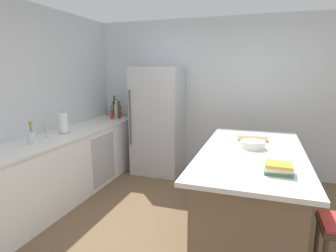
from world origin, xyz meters
TOP-DOWN VIEW (x-y plane):
  - ground_plane at (0.00, 0.00)m, footprint 7.20×7.20m
  - wall_rear at (0.00, 2.25)m, footprint 6.00×0.10m
  - wall_left at (-2.45, 0.00)m, footprint 0.10×6.00m
  - counter_run_left at (-2.08, 0.57)m, footprint 0.67×3.09m
  - kitchen_island at (0.39, 0.39)m, footprint 1.04×2.12m
  - refrigerator at (-1.21, 1.86)m, footprint 0.80×0.72m
  - sink_faucet at (-2.13, 0.27)m, footprint 0.15×0.05m
  - flower_vase at (-2.07, -0.06)m, footprint 0.09×0.09m
  - paper_towel_roll at (-2.09, 0.53)m, footprint 0.14×0.14m
  - wine_bottle at (-2.13, 2.01)m, footprint 0.07×0.07m
  - whiskey_bottle at (-1.98, 1.90)m, footprint 0.08×0.08m
  - gin_bottle at (-1.99, 1.81)m, footprint 0.07×0.07m
  - hot_sauce_bottle at (-2.03, 1.72)m, footprint 0.05×0.05m
  - cookbook_stack at (0.61, -0.23)m, footprint 0.22×0.19m
  - mixing_bowl at (0.39, 0.49)m, footprint 0.26×0.26m
  - cutting_board at (0.37, 0.90)m, footprint 0.37×0.25m

SIDE VIEW (x-z plane):
  - ground_plane at x=0.00m, z-range 0.00..0.00m
  - counter_run_left at x=-2.08m, z-range 0.00..0.91m
  - kitchen_island at x=0.39m, z-range 0.01..0.93m
  - refrigerator at x=-1.21m, z-range 0.00..1.80m
  - cutting_board at x=0.37m, z-range 0.92..0.94m
  - mixing_bowl at x=0.39m, z-range 0.92..1.00m
  - cookbook_stack at x=0.61m, z-range 0.92..1.01m
  - hot_sauce_bottle at x=-2.03m, z-range 0.87..1.11m
  - flower_vase at x=-2.07m, z-range 0.86..1.13m
  - whiskey_bottle at x=-1.98m, z-range 0.87..1.17m
  - paper_towel_roll at x=-2.09m, z-range 0.88..1.19m
  - gin_bottle at x=-1.99m, z-range 0.87..1.21m
  - wine_bottle at x=-2.13m, z-range 0.87..1.25m
  - sink_faucet at x=-2.13m, z-range 0.91..1.21m
  - wall_rear at x=0.00m, z-range 0.00..2.60m
  - wall_left at x=-2.45m, z-range 0.00..2.60m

